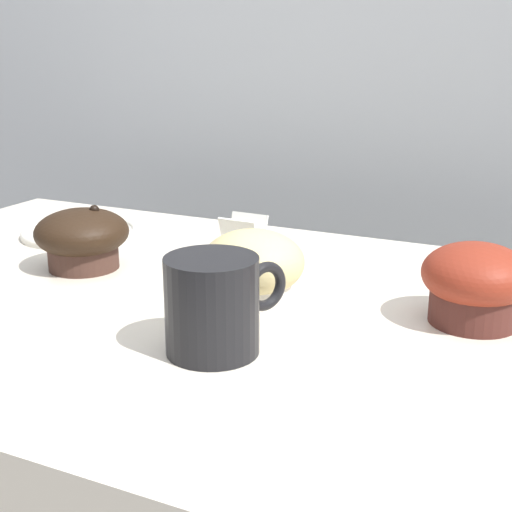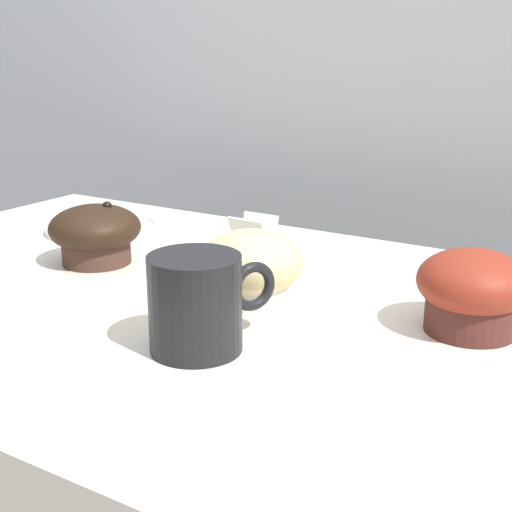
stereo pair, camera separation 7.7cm
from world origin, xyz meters
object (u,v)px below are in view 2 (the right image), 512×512
(muffin_back_left, at_px, (251,267))
(coffee_cup, at_px, (197,301))
(serving_plate, at_px, (102,228))
(muffin_back_right, at_px, (472,290))
(muffin_front_center, at_px, (95,233))

(muffin_back_left, distance_m, coffee_cup, 0.13)
(coffee_cup, xyz_separation_m, serving_plate, (-0.37, 0.27, -0.04))
(coffee_cup, bearing_deg, muffin_back_left, 100.76)
(muffin_back_left, height_order, muffin_back_right, muffin_back_right)
(coffee_cup, distance_m, serving_plate, 0.45)
(muffin_front_center, xyz_separation_m, serving_plate, (-0.10, 0.12, -0.03))
(muffin_back_left, bearing_deg, serving_plate, 158.58)
(muffin_back_left, height_order, coffee_cup, coffee_cup)
(muffin_back_right, distance_m, serving_plate, 0.57)
(muffin_back_left, xyz_separation_m, muffin_back_right, (0.22, 0.04, 0.00))
(coffee_cup, relative_size, serving_plate, 0.74)
(muffin_back_right, bearing_deg, muffin_front_center, -177.02)
(muffin_back_right, bearing_deg, coffee_cup, -139.43)
(muffin_back_left, bearing_deg, muffin_back_right, 9.75)
(muffin_back_left, distance_m, muffin_back_right, 0.23)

